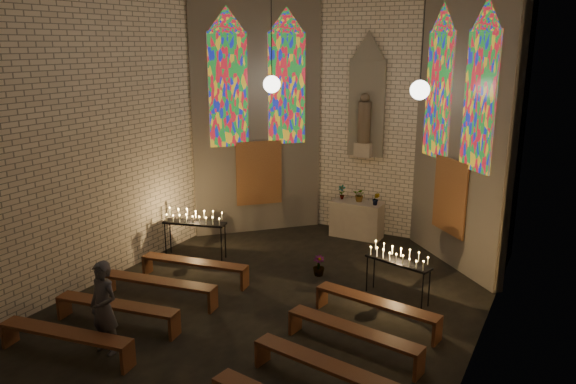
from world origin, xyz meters
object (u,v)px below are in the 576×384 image
object	(u,v)px
votive_stand_left	(194,220)
visitor	(104,308)
aisle_flower_pot	(319,266)
votive_stand_right	(398,259)
altar	(357,219)

from	to	relation	value
votive_stand_left	visitor	world-z (taller)	visitor
aisle_flower_pot	votive_stand_left	distance (m)	3.32
votive_stand_right	visitor	distance (m)	5.83
altar	aisle_flower_pot	distance (m)	2.95
altar	votive_stand_right	world-z (taller)	votive_stand_right
votive_stand_left	votive_stand_right	distance (m)	5.17
aisle_flower_pot	votive_stand_right	size ratio (longest dim) A/B	0.32
aisle_flower_pot	altar	bearing A→B (deg)	94.01
altar	visitor	xyz separation A→B (m)	(-1.66, -7.67, 0.33)
altar	votive_stand_left	size ratio (longest dim) A/B	0.87
aisle_flower_pot	visitor	size ratio (longest dim) A/B	0.29
visitor	votive_stand_left	bearing A→B (deg)	113.27
votive_stand_left	votive_stand_right	xyz separation A→B (m)	(5.17, 0.06, -0.09)
altar	visitor	size ratio (longest dim) A/B	0.84
altar	votive_stand_right	bearing A→B (deg)	-56.52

